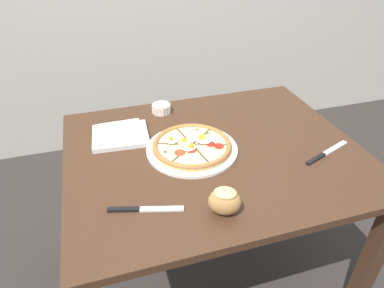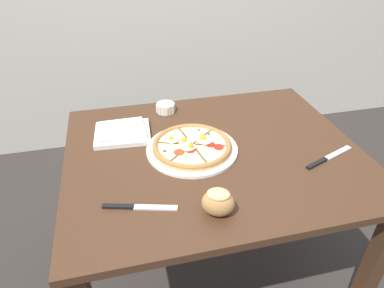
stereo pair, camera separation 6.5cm
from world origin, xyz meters
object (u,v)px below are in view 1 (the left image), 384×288
at_px(napkin_folded, 120,134).
at_px(knife_main, 327,153).
at_px(bread_piece_near, 225,201).
at_px(knife_spare, 145,209).
at_px(ramekin_bowl, 161,108).
at_px(pizza, 192,146).
at_px(dining_table, 213,172).

relative_size(napkin_folded, knife_main, 1.00).
xyz_separation_m(bread_piece_near, knife_spare, (-0.23, 0.08, -0.04)).
height_order(bread_piece_near, knife_main, bread_piece_near).
relative_size(ramekin_bowl, bread_piece_near, 0.74).
xyz_separation_m(pizza, knife_spare, (-0.24, -0.27, -0.01)).
height_order(dining_table, knife_spare, knife_spare).
distance_m(dining_table, knife_spare, 0.42).
bearing_deg(knife_spare, pizza, 64.25).
bearing_deg(knife_spare, knife_main, 23.07).
xyz_separation_m(dining_table, ramekin_bowl, (-0.13, 0.36, 0.13)).
distance_m(napkin_folded, bread_piece_near, 0.58).
bearing_deg(ramekin_bowl, knife_main, -43.67).
distance_m(ramekin_bowl, knife_main, 0.74).
xyz_separation_m(dining_table, knife_spare, (-0.32, -0.25, 0.11)).
relative_size(bread_piece_near, knife_spare, 0.53).
bearing_deg(bread_piece_near, knife_spare, 161.21).
bearing_deg(dining_table, bread_piece_near, -104.71).
bearing_deg(napkin_folded, bread_piece_near, -64.24).
height_order(dining_table, ramekin_bowl, ramekin_bowl).
xyz_separation_m(pizza, ramekin_bowl, (-0.05, 0.34, 0.00)).
bearing_deg(ramekin_bowl, napkin_folded, -141.85).
bearing_deg(ramekin_bowl, dining_table, -70.25).
relative_size(napkin_folded, knife_spare, 1.01).
relative_size(pizza, napkin_folded, 1.50).
bearing_deg(pizza, dining_table, -13.28).
distance_m(pizza, knife_spare, 0.36).
relative_size(pizza, knife_main, 1.50).
bearing_deg(ramekin_bowl, pizza, -82.44).
height_order(knife_main, knife_spare, same).
xyz_separation_m(napkin_folded, bread_piece_near, (0.25, -0.53, 0.03)).
relative_size(pizza, bread_piece_near, 2.90).
xyz_separation_m(ramekin_bowl, knife_main, (0.54, -0.51, -0.02)).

